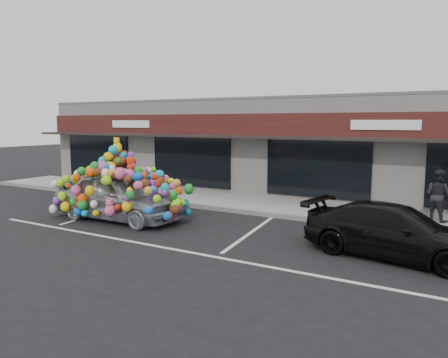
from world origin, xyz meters
The scene contains 10 objects.
ground centered at (0.00, 0.00, 0.00)m, with size 90.00×90.00×0.00m, color black.
shop_building centered at (0.00, 8.44, 2.16)m, with size 24.00×7.20×4.31m.
sidewalk centered at (0.00, 4.00, 0.07)m, with size 26.00×3.00×0.15m, color #979791.
kerb centered at (0.00, 2.50, 0.07)m, with size 26.00×0.18×0.16m, color slate.
parking_stripe_left centered at (-3.20, 0.20, 0.00)m, with size 0.12×4.40×0.01m, color silver.
parking_stripe_mid centered at (2.80, 0.20, 0.00)m, with size 0.12×4.40×0.01m, color silver.
lane_line centered at (2.00, -2.30, 0.00)m, with size 14.00×0.12×0.01m, color silver.
toy_car centered at (-1.80, -0.46, 0.96)m, with size 3.30×4.89×2.85m.
black_sedan centered at (6.86, -0.10, 0.64)m, with size 4.40×1.79×1.28m, color black.
pedestrian_b centered at (7.43, 4.04, 0.97)m, with size 0.80×0.62×1.64m, color black.
Camera 1 is at (8.53, -11.01, 3.26)m, focal length 35.00 mm.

